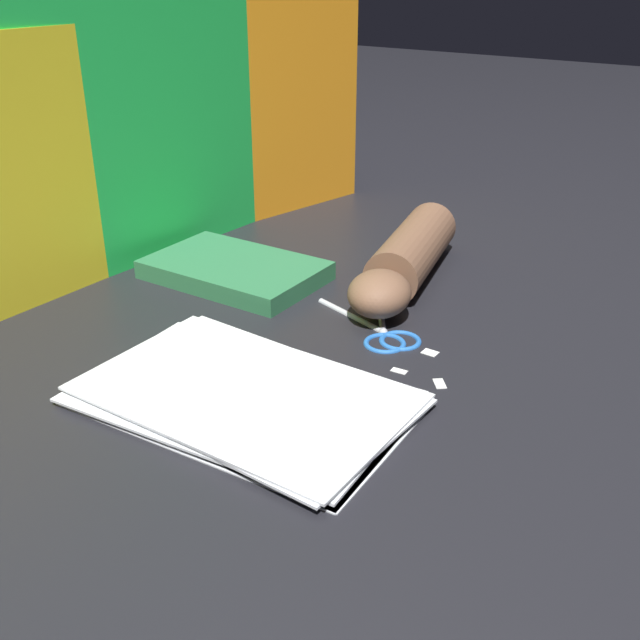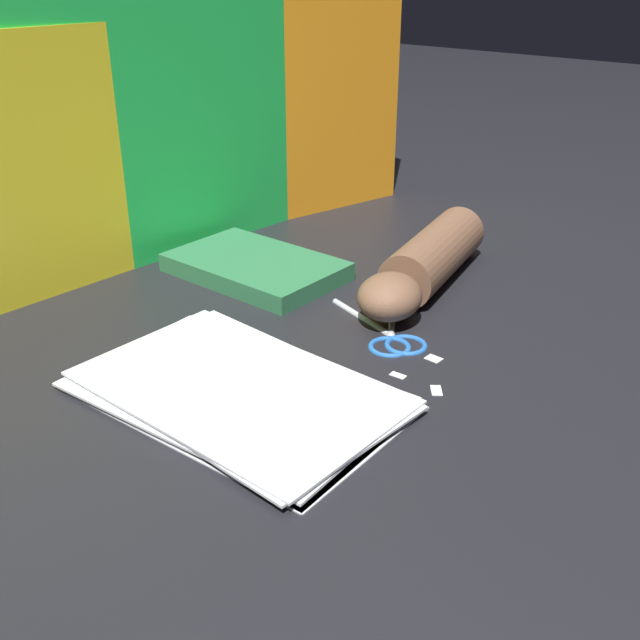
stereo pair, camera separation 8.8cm
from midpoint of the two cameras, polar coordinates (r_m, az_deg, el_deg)
ground_plane at (r=0.94m, az=2.12°, el=-2.33°), size 6.00×6.00×0.00m
backdrop_panel_center at (r=1.14m, az=-13.60°, el=17.23°), size 0.85×0.05×0.57m
backdrop_panel_right at (r=1.31m, az=-3.64°, el=18.07°), size 0.67×0.15×0.53m
paper_stack at (r=0.84m, az=-3.27°, el=-5.56°), size 0.25×0.38×0.02m
book_closed at (r=1.15m, az=-2.77°, el=4.01°), size 0.17×0.26×0.03m
scissors at (r=0.98m, az=7.97°, el=-1.04°), size 0.17×0.19×0.01m
hand_forearm at (r=1.11m, az=10.24°, el=4.20°), size 0.35×0.16×0.08m
paper_scrap_near at (r=0.87m, az=11.75°, el=-5.34°), size 0.02×0.02×0.00m
paper_scrap_mid at (r=0.89m, az=8.78°, el=-4.25°), size 0.01×0.02×0.00m
paper_scrap_far at (r=0.93m, az=11.34°, el=-2.95°), size 0.01×0.02×0.00m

